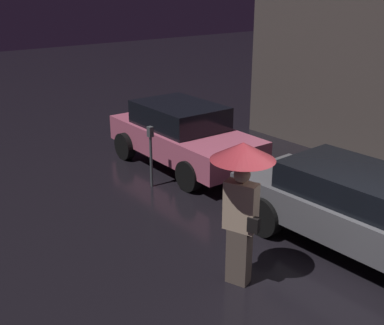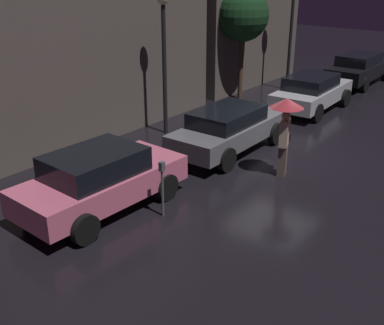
{
  "view_description": "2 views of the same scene",
  "coord_description": "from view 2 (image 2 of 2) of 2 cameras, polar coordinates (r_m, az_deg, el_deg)",
  "views": [
    {
      "loc": [
        3.0,
        -5.26,
        4.17
      ],
      "look_at": [
        -3.54,
        0.02,
        1.05
      ],
      "focal_mm": 45.0,
      "sensor_mm": 36.0,
      "label": 1
    },
    {
      "loc": [
        -12.44,
        -6.48,
        5.5
      ],
      "look_at": [
        -4.02,
        0.16,
        0.99
      ],
      "focal_mm": 45.0,
      "sensor_mm": 36.0,
      "label": 2
    }
  ],
  "objects": [
    {
      "name": "parked_car_black",
      "position": [
        24.72,
        19.21,
        10.56
      ],
      "size": [
        4.68,
        1.88,
        1.44
      ],
      "rotation": [
        0.0,
        0.0,
        0.01
      ],
      "color": "black",
      "rests_on": "ground"
    },
    {
      "name": "parked_car_grey",
      "position": [
        14.83,
        4.45,
        4.09
      ],
      "size": [
        4.53,
        1.89,
        1.39
      ],
      "rotation": [
        0.0,
        0.0,
        0.02
      ],
      "color": "slate",
      "rests_on": "ground"
    },
    {
      "name": "ground_plane",
      "position": [
        15.06,
        10.02,
        1.06
      ],
      "size": [
        60.0,
        60.0,
        0.0
      ],
      "primitive_type": "plane",
      "color": "black"
    },
    {
      "name": "street_tree",
      "position": [
        20.47,
        6.04,
        16.92
      ],
      "size": [
        2.12,
        2.12,
        4.52
      ],
      "color": "#473323",
      "rests_on": "ground"
    },
    {
      "name": "parked_car_pink",
      "position": [
        11.43,
        -10.84,
        -1.96
      ],
      "size": [
        4.21,
        1.97,
        1.5
      ],
      "rotation": [
        0.0,
        0.0,
        -0.03
      ],
      "color": "#DB6684",
      "rests_on": "ground"
    },
    {
      "name": "street_lamp_near",
      "position": [
        15.93,
        -3.36,
        14.29
      ],
      "size": [
        0.41,
        0.41,
        4.62
      ],
      "color": "black",
      "rests_on": "ground"
    },
    {
      "name": "parking_meter",
      "position": [
        10.93,
        -3.54,
        -2.47
      ],
      "size": [
        0.12,
        0.1,
        1.36
      ],
      "color": "#4C5154",
      "rests_on": "ground"
    },
    {
      "name": "parked_car_silver",
      "position": [
        19.61,
        14.0,
        8.16
      ],
      "size": [
        4.34,
        1.94,
        1.41
      ],
      "rotation": [
        0.0,
        0.0,
        0.04
      ],
      "color": "#B7B7BF",
      "rests_on": "ground"
    },
    {
      "name": "pedestrian_with_umbrella",
      "position": [
        13.04,
        11.04,
        4.92
      ],
      "size": [
        0.9,
        0.9,
        2.18
      ],
      "rotation": [
        0.0,
        0.0,
        0.34
      ],
      "color": "#66564C",
      "rests_on": "ground"
    },
    {
      "name": "street_lamp_far",
      "position": [
        22.34,
        11.89,
        17.91
      ],
      "size": [
        0.51,
        0.51,
        5.02
      ],
      "color": "black",
      "rests_on": "ground"
    }
  ]
}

